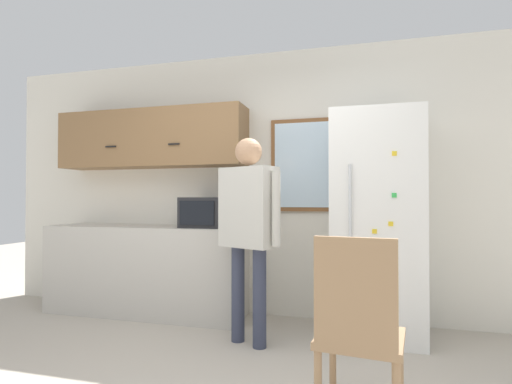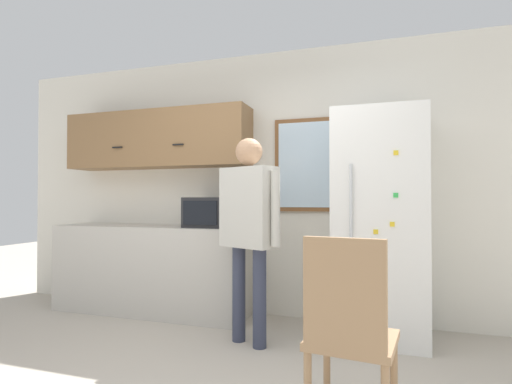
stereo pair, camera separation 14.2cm
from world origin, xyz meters
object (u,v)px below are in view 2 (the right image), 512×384
Objects in this scene: refrigerator at (379,224)px; chair at (349,327)px; person at (249,217)px; microwave at (213,212)px.

refrigerator reaches higher than chair.
person is 1.68× the size of chair.
chair is at bearing -26.33° from person.
microwave is 2.23m from chair.
person is at bearing -43.97° from microwave.
refrigerator is at bearing -2.27° from microwave.
microwave is 0.80m from person.
chair is (-0.13, -1.54, -0.42)m from refrigerator.
refrigerator reaches higher than person.
refrigerator is at bearing 49.22° from person.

